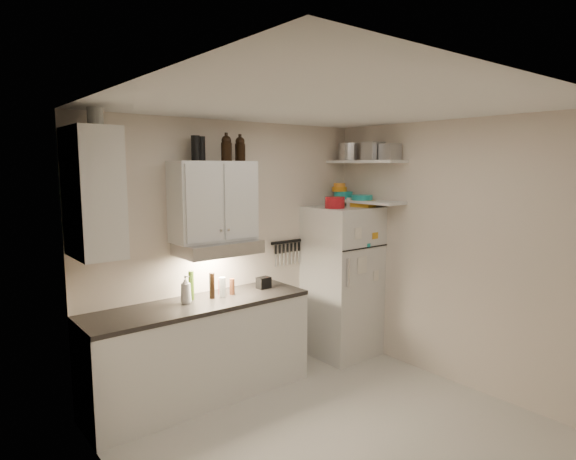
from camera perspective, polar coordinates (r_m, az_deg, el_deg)
floor at (r=4.27m, az=5.37°, el=-22.86°), size 3.20×3.00×0.02m
ceiling at (r=3.71m, az=5.88°, el=14.61°), size 3.20×3.00×0.02m
back_wall at (r=4.95m, az=-6.69°, el=-2.38°), size 3.20×0.02×2.60m
left_wall at (r=2.93m, az=-17.90°, el=-9.74°), size 0.02×3.00×2.60m
right_wall at (r=5.02m, az=18.89°, el=-2.60°), size 0.02×3.00×2.60m
base_cabinet at (r=4.66m, az=-10.34°, el=-14.10°), size 2.10×0.60×0.88m
countertop at (r=4.51m, az=-10.48°, el=-8.66°), size 2.10×0.62×0.04m
upper_cabinet at (r=4.59m, az=-8.81°, el=3.40°), size 0.80×0.33×0.75m
side_cabinet at (r=4.00m, az=-22.10°, el=4.12°), size 0.33×0.55×1.00m
range_hood at (r=4.58m, az=-8.29°, el=-2.08°), size 0.76×0.46×0.12m
fridge at (r=5.54m, az=6.43°, el=-6.04°), size 0.70×0.68×1.70m
shelf_hi at (r=5.44m, az=9.16°, el=8.00°), size 0.30×0.95×0.03m
shelf_lo at (r=5.46m, az=9.06°, el=3.37°), size 0.30×0.95×0.03m
knife_strip at (r=5.33m, az=-0.16°, el=-1.40°), size 0.42×0.02×0.03m
dutch_oven at (r=5.22m, az=5.57°, el=3.27°), size 0.26×0.26×0.12m
book_stack at (r=5.43m, az=8.90°, el=3.13°), size 0.23×0.27×0.08m
spice_jar at (r=5.45m, az=7.24°, el=3.29°), size 0.07×0.07×0.10m
stock_pot at (r=5.66m, az=7.42°, el=9.16°), size 0.28×0.28×0.20m
tin_a at (r=5.37m, az=10.06°, el=9.19°), size 0.21×0.19×0.20m
tin_b at (r=5.28m, az=12.01°, el=9.04°), size 0.19×0.19×0.17m
bowl_teal at (r=5.62m, az=6.55°, el=4.13°), size 0.22×0.22×0.09m
bowl_orange at (r=5.59m, az=6.11°, el=4.84°), size 0.17×0.17×0.05m
bowl_yellow at (r=5.59m, az=6.12°, el=5.32°), size 0.14×0.14×0.04m
plates at (r=5.42m, az=8.76°, el=3.82°), size 0.23×0.23×0.06m
growler_a at (r=4.56m, az=-7.31°, el=9.63°), size 0.10×0.10×0.24m
growler_b at (r=4.75m, az=-5.70°, el=9.57°), size 0.10×0.10×0.24m
thermos_a at (r=4.56m, az=-10.26°, el=9.46°), size 0.09×0.09×0.22m
thermos_b at (r=4.50m, az=-10.90°, el=9.50°), size 0.08×0.08×0.23m
side_jar at (r=4.07m, az=-21.89°, el=12.35°), size 0.16×0.16×0.16m
soap_bottle at (r=4.46m, az=-12.03°, el=-6.74°), size 0.13×0.13×0.29m
pepper_mill at (r=4.70m, az=-6.65°, el=-6.68°), size 0.05×0.05×0.16m
oil_bottle at (r=4.57m, az=-11.39°, el=-6.47°), size 0.06×0.06×0.27m
vinegar_bottle at (r=4.58m, az=-9.00°, el=-6.54°), size 0.07×0.07×0.24m
clear_bottle at (r=4.63m, az=-7.78°, el=-6.72°), size 0.08×0.08×0.19m
red_jar at (r=4.73m, az=-7.83°, el=-6.74°), size 0.09×0.09×0.14m
caddy at (r=4.92m, az=-2.91°, el=-6.26°), size 0.14×0.10×0.11m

